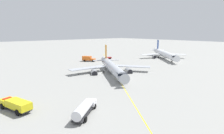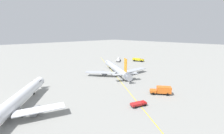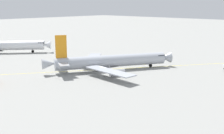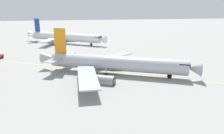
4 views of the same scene
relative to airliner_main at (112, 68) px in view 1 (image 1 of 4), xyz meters
name	(u,v)px [view 1 (image 1 of 4)]	position (x,y,z in m)	size (l,w,h in m)	color
ground_plane	(101,73)	(4.47, 2.39, -2.54)	(600.00, 600.00, 0.00)	gray
airliner_main	(112,68)	(0.00, 0.00, 0.00)	(36.78, 31.80, 11.78)	#B2B7C1
airliner_secondary	(164,54)	(10.60, -54.62, 0.39)	(36.72, 31.38, 11.43)	white
fire_tender_truck	(16,104)	(-13.76, 40.21, -1.02)	(9.48, 5.23, 2.50)	#232326
fuel_tanker_truck	(84,108)	(-25.81, 29.85, -0.96)	(7.84, 9.07, 2.87)	#232326
ops_pickup_truck	(107,58)	(32.97, -24.57, -1.73)	(3.68, 5.66, 1.41)	#232326
catering_truck_truck	(88,59)	(33.47, -10.09, -0.88)	(7.70, 6.64, 3.10)	#232326
taxiway_centreline	(114,72)	(1.50, -2.67, -2.54)	(108.30, 72.50, 0.01)	yellow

